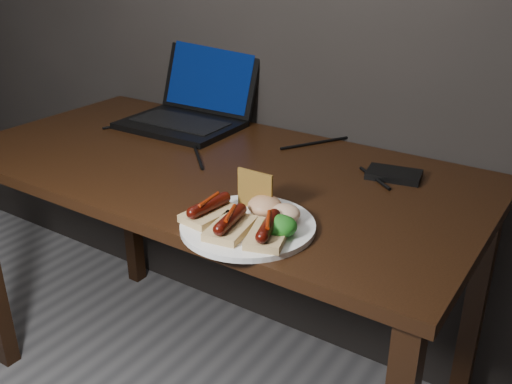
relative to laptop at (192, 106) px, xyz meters
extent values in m
cube|color=black|center=(0.27, -0.24, -0.07)|extent=(1.40, 0.70, 0.03)
cube|color=black|center=(-0.38, 0.06, -0.44)|extent=(0.05, 0.05, 0.72)
cube|color=black|center=(0.92, 0.06, -0.44)|extent=(0.05, 0.05, 0.72)
cube|color=black|center=(0.00, -0.06, -0.05)|extent=(0.35, 0.25, 0.02)
cube|color=black|center=(0.00, -0.06, -0.03)|extent=(0.30, 0.14, 0.00)
cube|color=black|center=(0.00, 0.10, 0.08)|extent=(0.35, 0.10, 0.23)
cube|color=#061940|center=(0.00, 0.10, 0.08)|extent=(0.31, 0.08, 0.20)
cube|color=black|center=(0.70, -0.07, -0.05)|extent=(0.14, 0.11, 0.02)
cylinder|color=black|center=(0.21, -0.23, -0.05)|extent=(0.13, 0.13, 0.01)
cylinder|color=black|center=(0.42, 0.03, -0.05)|extent=(0.12, 0.19, 0.01)
cylinder|color=black|center=(0.66, -0.11, -0.05)|extent=(0.12, 0.09, 0.01)
cylinder|color=black|center=(-0.14, -0.11, -0.05)|extent=(0.09, 0.19, 0.01)
cylinder|color=white|center=(0.55, -0.49, -0.05)|extent=(0.34, 0.34, 0.01)
cube|color=#DFBF83|center=(0.47, -0.51, -0.03)|extent=(0.08, 0.12, 0.02)
cylinder|color=#470904|center=(0.47, -0.51, -0.01)|extent=(0.04, 0.10, 0.02)
sphere|color=#470904|center=(0.46, -0.56, -0.01)|extent=(0.03, 0.02, 0.02)
sphere|color=#470904|center=(0.47, -0.47, -0.01)|extent=(0.03, 0.02, 0.02)
cylinder|color=maroon|center=(0.47, -0.51, 0.00)|extent=(0.01, 0.07, 0.01)
cube|color=#DFBF83|center=(0.54, -0.54, -0.03)|extent=(0.09, 0.13, 0.02)
cylinder|color=#470904|center=(0.54, -0.54, -0.01)|extent=(0.04, 0.10, 0.02)
sphere|color=#470904|center=(0.55, -0.59, -0.01)|extent=(0.03, 0.02, 0.02)
sphere|color=#470904|center=(0.53, -0.49, -0.01)|extent=(0.03, 0.02, 0.02)
cylinder|color=maroon|center=(0.54, -0.54, 0.00)|extent=(0.03, 0.07, 0.01)
cube|color=#DFBF83|center=(0.62, -0.52, -0.03)|extent=(0.10, 0.13, 0.02)
cylinder|color=#470904|center=(0.62, -0.52, -0.01)|extent=(0.05, 0.10, 0.02)
sphere|color=#470904|center=(0.63, -0.57, -0.01)|extent=(0.03, 0.02, 0.02)
sphere|color=#470904|center=(0.60, -0.48, -0.01)|extent=(0.03, 0.02, 0.02)
cylinder|color=maroon|center=(0.62, -0.52, 0.00)|extent=(0.04, 0.06, 0.01)
cube|color=#A57F2D|center=(0.52, -0.42, 0.00)|extent=(0.08, 0.01, 0.08)
ellipsoid|color=#1D5D12|center=(0.63, -0.50, -0.02)|extent=(0.07, 0.07, 0.04)
ellipsoid|color=#A22D10|center=(0.56, -0.44, -0.02)|extent=(0.07, 0.07, 0.04)
ellipsoid|color=beige|center=(0.61, -0.44, -0.02)|extent=(0.06, 0.06, 0.04)
camera|label=1|loc=(1.13, -1.33, 0.49)|focal=40.00mm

